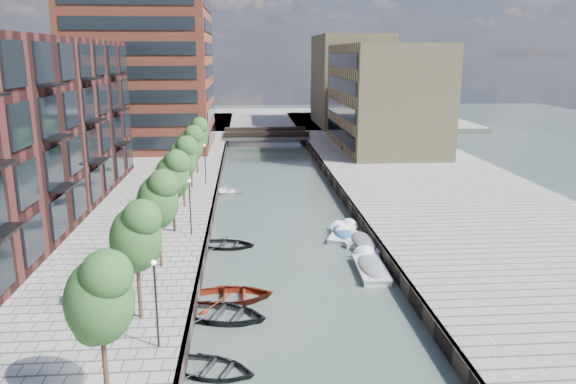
{
  "coord_description": "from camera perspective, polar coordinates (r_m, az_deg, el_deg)",
  "views": [
    {
      "loc": [
        -3.14,
        -15.11,
        13.75
      ],
      "look_at": [
        0.0,
        26.27,
        3.5
      ],
      "focal_mm": 35.0,
      "sensor_mm": 36.0,
      "label": 1
    }
  ],
  "objects": [
    {
      "name": "quay_wall_left",
      "position": [
        56.76,
        -7.21,
        0.26
      ],
      "size": [
        0.25,
        140.0,
        1.0
      ],
      "primitive_type": "cube",
      "color": "#332823",
      "rests_on": "ground"
    },
    {
      "name": "tree_0",
      "position": [
        21.57,
        -18.63,
        -9.95
      ],
      "size": [
        2.5,
        2.5,
        5.95
      ],
      "color": "#382619",
      "rests_on": "quay_left"
    },
    {
      "name": "tree_1",
      "position": [
        27.96,
        -15.22,
        -4.21
      ],
      "size": [
        2.5,
        2.5,
        5.95
      ],
      "color": "#382619",
      "rests_on": "quay_left"
    },
    {
      "name": "bridge",
      "position": [
        88.04,
        -2.26,
        5.79
      ],
      "size": [
        13.0,
        6.0,
        1.3
      ],
      "color": "gray",
      "rests_on": "ground"
    },
    {
      "name": "tower",
      "position": [
        81.34,
        -14.66,
        15.03
      ],
      "size": [
        18.0,
        18.0,
        30.0
      ],
      "primitive_type": "cube",
      "color": "#9C462D",
      "rests_on": "quay_left"
    },
    {
      "name": "apartment_block",
      "position": [
        48.5,
        -24.78,
        5.79
      ],
      "size": [
        8.0,
        38.0,
        14.0
      ],
      "primitive_type": "cube",
      "color": "black",
      "rests_on": "quay_left"
    },
    {
      "name": "lamp_2",
      "position": [
        56.2,
        -8.42,
        3.23
      ],
      "size": [
        0.24,
        0.24,
        4.12
      ],
      "color": "black",
      "rests_on": "quay_left"
    },
    {
      "name": "car",
      "position": [
        78.63,
        5.95,
        4.98
      ],
      "size": [
        2.02,
        4.23,
        1.4
      ],
      "primitive_type": "imported",
      "rotation": [
        0.0,
        0.0,
        -0.09
      ],
      "color": "#939697",
      "rests_on": "quay_right"
    },
    {
      "name": "tree_6",
      "position": [
        61.93,
        -9.31,
        5.86
      ],
      "size": [
        2.5,
        2.5,
        5.95
      ],
      "color": "#382619",
      "rests_on": "quay_left"
    },
    {
      "name": "tree_5",
      "position": [
        55.03,
        -9.91,
        4.84
      ],
      "size": [
        2.5,
        2.5,
        5.95
      ],
      "color": "#382619",
      "rests_on": "quay_left"
    },
    {
      "name": "sloop_1",
      "position": [
        26.35,
        -7.71,
        -17.72
      ],
      "size": [
        4.88,
        4.24,
        0.85
      ],
      "primitive_type": "imported",
      "rotation": [
        0.0,
        0.0,
        1.18
      ],
      "color": "black",
      "rests_on": "ground"
    },
    {
      "name": "motorboat_4",
      "position": [
        41.82,
        7.32,
        -5.13
      ],
      "size": [
        3.56,
        5.58,
        1.76
      ],
      "color": "silver",
      "rests_on": "ground"
    },
    {
      "name": "tan_block_far",
      "position": [
        104.98,
        6.29,
        11.2
      ],
      "size": [
        12.0,
        20.0,
        16.0
      ],
      "primitive_type": "cube",
      "color": "#9D8D60",
      "rests_on": "quay_right"
    },
    {
      "name": "lamp_1",
      "position": [
        40.64,
        -9.93,
        -0.93
      ],
      "size": [
        0.24,
        0.24,
        4.12
      ],
      "color": "black",
      "rests_on": "quay_left"
    },
    {
      "name": "sloop_0",
      "position": [
        30.91,
        -6.69,
        -12.65
      ],
      "size": [
        5.97,
        5.13,
        1.04
      ],
      "primitive_type": "imported",
      "rotation": [
        0.0,
        0.0,
        1.21
      ],
      "color": "black",
      "rests_on": "ground"
    },
    {
      "name": "sloop_2",
      "position": [
        32.93,
        -5.91,
        -10.89
      ],
      "size": [
        5.14,
        3.76,
        1.04
      ],
      "primitive_type": "imported",
      "rotation": [
        0.0,
        0.0,
        1.61
      ],
      "color": "maroon",
      "rests_on": "ground"
    },
    {
      "name": "tree_4",
      "position": [
        48.16,
        -10.68,
        3.54
      ],
      "size": [
        2.5,
        2.5,
        5.95
      ],
      "color": "#382619",
      "rests_on": "quay_left"
    },
    {
      "name": "quay_wall_right",
      "position": [
        57.43,
        5.04,
        0.48
      ],
      "size": [
        0.25,
        140.0,
        1.0
      ],
      "primitive_type": "cube",
      "color": "#332823",
      "rests_on": "ground"
    },
    {
      "name": "tree_3",
      "position": [
        41.34,
        -11.7,
        1.8
      ],
      "size": [
        2.5,
        2.5,
        5.95
      ],
      "color": "#382619",
      "rests_on": "quay_left"
    },
    {
      "name": "quay_right",
      "position": [
        59.83,
        14.44,
        0.63
      ],
      "size": [
        20.0,
        140.0,
        1.0
      ],
      "primitive_type": "cube",
      "color": "gray",
      "rests_on": "ground"
    },
    {
      "name": "tan_block_near",
      "position": [
        79.66,
        9.71,
        9.54
      ],
      "size": [
        12.0,
        25.0,
        14.0
      ],
      "primitive_type": "cube",
      "color": "#9D8D60",
      "rests_on": "quay_right"
    },
    {
      "name": "tree_2",
      "position": [
        34.59,
        -13.12,
        -0.63
      ],
      "size": [
        2.5,
        2.5,
        5.95
      ],
      "color": "#382619",
      "rests_on": "quay_left"
    },
    {
      "name": "far_closure",
      "position": [
        115.92,
        -2.78,
        7.3
      ],
      "size": [
        80.0,
        40.0,
        1.0
      ],
      "primitive_type": "cube",
      "color": "gray",
      "rests_on": "ground"
    },
    {
      "name": "lamp_0",
      "position": [
        25.6,
        -13.29,
        -10.09
      ],
      "size": [
        0.24,
        0.24,
        4.12
      ],
      "color": "black",
      "rests_on": "quay_left"
    },
    {
      "name": "water",
      "position": [
        56.89,
        -1.05,
        -0.12
      ],
      "size": [
        300.0,
        300.0,
        0.0
      ],
      "primitive_type": "plane",
      "color": "#38473F",
      "rests_on": "ground"
    },
    {
      "name": "motorboat_2",
      "position": [
        43.54,
        5.83,
        -4.49
      ],
      "size": [
        2.24,
        4.71,
        1.51
      ],
      "color": "silver",
      "rests_on": "ground"
    },
    {
      "name": "sloop_3",
      "position": [
        57.08,
        -6.48,
        -0.16
      ],
      "size": [
        5.29,
        4.58,
        0.92
      ],
      "primitive_type": "imported",
      "rotation": [
        0.0,
        0.0,
        1.19
      ],
      "color": "white",
      "rests_on": "ground"
    },
    {
      "name": "motorboat_3",
      "position": [
        43.9,
        5.69,
        -4.2
      ],
      "size": [
        3.07,
        4.76,
        1.5
      ],
      "color": "silver",
      "rests_on": "ground"
    },
    {
      "name": "sloop_4",
      "position": [
        41.44,
        -6.29,
        -5.59
      ],
      "size": [
        4.75,
        3.78,
        0.88
      ],
      "primitive_type": "imported",
      "rotation": [
        0.0,
        0.0,
        1.38
      ],
      "color": "black",
      "rests_on": "ground"
    },
    {
      "name": "motorboat_1",
      "position": [
        37.3,
        8.32,
        -7.58
      ],
      "size": [
        1.94,
        5.16,
        1.7
      ],
      "color": "silver",
      "rests_on": "ground"
    }
  ]
}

